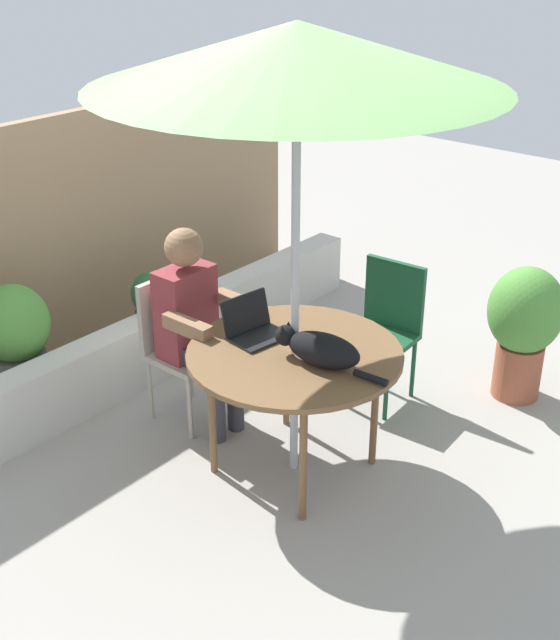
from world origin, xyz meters
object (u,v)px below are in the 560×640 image
Objects in this scene: cat at (319,349)px; potted_plant_near_fence at (524,323)px; chair_empty at (386,321)px; laptop at (252,325)px; potted_plant_by_chair at (16,341)px; patio_table at (295,360)px; chair_occupied at (178,337)px; person_seated at (195,319)px; potted_plant_corner at (154,315)px; patio_umbrella at (297,55)px.

potted_plant_near_fence is at bearing -15.14° from cat.
potted_plant_near_fence is (0.54, -0.66, -0.01)m from chair_empty.
cat is (-1.00, -0.24, 0.30)m from chair_empty.
potted_plant_by_chair is (-0.57, 1.43, -0.35)m from laptop.
patio_table is 0.31m from laptop.
chair_empty is 1.07m from cat.
person_seated is (-0.00, -0.16, 0.17)m from chair_occupied.
chair_occupied is at bearing -119.96° from potted_plant_corner.
chair_empty is at bearing -34.55° from person_seated.
potted_plant_by_chair is at bearing 111.71° from laptop.
potted_plant_by_chair is at bearing 166.43° from potted_plant_corner.
potted_plant_corner is (0.37, 1.67, -0.47)m from cat.
potted_plant_corner is at bearing 119.30° from potted_plant_near_fence.
patio_umbrella is at bearing -90.00° from chair_occupied.
chair_occupied is 0.23m from person_seated.
chair_occupied is at bearing 90.00° from patio_table.
person_seated is 0.46m from laptop.
potted_plant_corner is at bearing 77.00° from patio_table.
cat is at bearing -102.36° from potted_plant_corner.
chair_occupied is (0.00, 0.90, -0.16)m from patio_table.
laptop is 1.78m from potted_plant_near_fence.
laptop is 0.51× the size of cat.
person_seated is at bearing -114.54° from potted_plant_corner.
chair_occupied is (0.00, 0.90, -1.71)m from patio_umbrella.
cat is at bearing 164.86° from potted_plant_near_fence.
patio_table is 1.29× the size of chair_empty.
cat is at bearing -166.22° from chair_empty.
chair_empty is 2.27m from potted_plant_by_chair.
person_seated is at bearing 89.47° from laptop.
patio_umbrella reaches higher than patio_table.
cat reaches higher than potted_plant_corner.
potted_plant_near_fence is at bearing -30.17° from laptop.
chair_occupied reaches higher than potted_plant_corner.
patio_umbrella is at bearing 0.00° from patio_table.
chair_empty is (0.98, 0.07, -1.71)m from patio_umbrella.
patio_umbrella is 2.37m from potted_plant_near_fence.
person_seated is (-0.98, 0.67, 0.17)m from chair_empty.
cat is 0.81× the size of potted_plant_by_chair.
potted_plant_near_fence is (1.52, -0.59, -1.72)m from patio_umbrella.
person_seated reaches higher than potted_plant_near_fence.
person_seated is 1.86× the size of potted_plant_corner.
chair_occupied is 1.34× the size of potted_plant_corner.
potted_plant_by_chair is at bearing 133.18° from chair_empty.
laptop is (-0.00, -0.45, 0.11)m from person_seated.
laptop is at bearing 87.92° from cat.
potted_plant_near_fence reaches higher than patio_table.
chair_empty is 2.66× the size of laptop.
chair_empty is at bearing -40.35° from chair_occupied.
potted_plant_by_chair is 0.95m from potted_plant_corner.
chair_empty reaches higher than potted_plant_by_chair.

